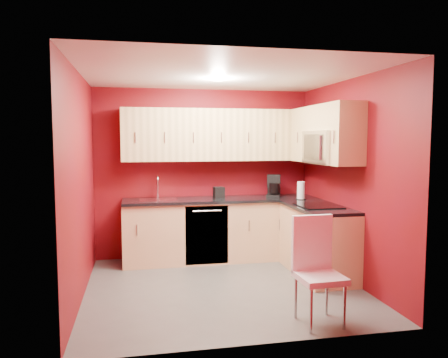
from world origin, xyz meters
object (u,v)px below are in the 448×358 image
object	(u,v)px
coffee_maker	(273,186)
napkin_holder	(219,192)
microwave	(328,147)
dining_chair	(320,272)
paper_towel	(301,191)
sink	(158,197)

from	to	relation	value
coffee_maker	napkin_holder	size ratio (longest dim) A/B	2.05
microwave	napkin_holder	xyz separation A→B (m)	(-1.21, 1.05, -0.67)
microwave	dining_chair	world-z (taller)	microwave
coffee_maker	napkin_holder	distance (m)	0.83
napkin_holder	paper_towel	distance (m)	1.18
sink	dining_chair	size ratio (longest dim) A/B	0.51
microwave	napkin_holder	distance (m)	1.73
sink	paper_towel	size ratio (longest dim) A/B	2.06
dining_chair	coffee_maker	bearing A→B (deg)	80.35
microwave	sink	xyz separation A→B (m)	(-2.09, 1.00, -0.72)
sink	paper_towel	xyz separation A→B (m)	(2.00, -0.36, 0.09)
microwave	coffee_maker	xyz separation A→B (m)	(-0.39, 1.02, -0.59)
microwave	sink	bearing A→B (deg)	154.40
napkin_holder	coffee_maker	bearing A→B (deg)	-2.04
sink	dining_chair	world-z (taller)	sink
coffee_maker	paper_towel	world-z (taller)	coffee_maker
coffee_maker	paper_towel	bearing A→B (deg)	-30.30
paper_towel	microwave	bearing A→B (deg)	-81.41
microwave	napkin_holder	bearing A→B (deg)	139.19
sink	napkin_holder	world-z (taller)	sink
microwave	napkin_holder	size ratio (longest dim) A/B	4.82
coffee_maker	dining_chair	xyz separation A→B (m)	(-0.31, -2.42, -0.56)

